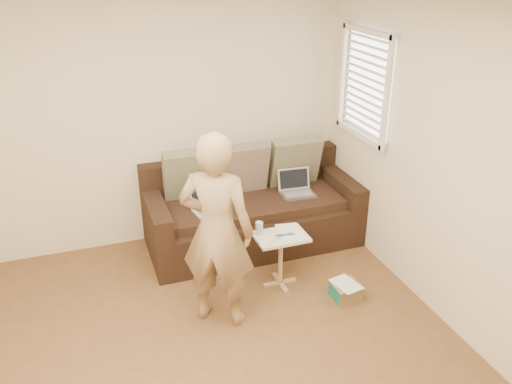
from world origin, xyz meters
TOP-DOWN VIEW (x-y plane):
  - floor at (0.00, 0.00)m, footprint 4.50×4.50m
  - ceiling at (0.00, 0.00)m, footprint 4.50×4.50m
  - wall_back at (0.00, 2.25)m, footprint 4.00×0.00m
  - wall_right at (2.00, 0.00)m, footprint 0.00×4.50m
  - window_blinds at (1.95, 1.50)m, footprint 0.12×0.88m
  - sofa at (0.90, 1.77)m, footprint 2.20×0.95m
  - pillow_left at (0.30, 2.02)m, footprint 0.55×0.29m
  - pillow_mid at (0.85, 1.98)m, footprint 0.55×0.27m
  - pillow_right at (1.45, 1.98)m, footprint 0.55×0.28m
  - laptop_silver at (1.38, 1.71)m, footprint 0.37×0.28m
  - laptop_white at (0.41, 1.65)m, footprint 0.36×0.29m
  - person at (0.21, 0.67)m, footprint 0.74×0.68m
  - side_table at (0.89, 0.96)m, footprint 0.47×0.33m
  - drinking_glass at (0.71, 1.06)m, footprint 0.07×0.07m
  - scissors at (0.92, 0.95)m, footprint 0.20×0.15m
  - paper_on_table at (0.99, 1.01)m, footprint 0.25×0.33m
  - striped_box at (1.36, 0.55)m, footprint 0.25×0.25m

SIDE VIEW (x-z plane):
  - floor at x=0.00m, z-range 0.00..0.00m
  - striped_box at x=1.36m, z-range 0.00..0.16m
  - side_table at x=0.89m, z-range 0.00..0.52m
  - sofa at x=0.90m, z-range 0.00..0.85m
  - laptop_silver at x=1.38m, z-range 0.40..0.64m
  - laptop_white at x=0.41m, z-range 0.40..0.64m
  - paper_on_table at x=0.99m, z-range 0.52..0.52m
  - scissors at x=0.92m, z-range 0.52..0.54m
  - drinking_glass at x=0.71m, z-range 0.52..0.64m
  - pillow_left at x=0.30m, z-range 0.51..1.07m
  - pillow_mid at x=0.85m, z-range 0.51..1.07m
  - pillow_right at x=1.45m, z-range 0.51..1.07m
  - person at x=0.21m, z-range 0.00..1.69m
  - wall_back at x=0.00m, z-range -0.70..3.30m
  - wall_right at x=2.00m, z-range -0.95..3.55m
  - window_blinds at x=1.95m, z-range 1.16..2.24m
  - ceiling at x=0.00m, z-range 2.60..2.60m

